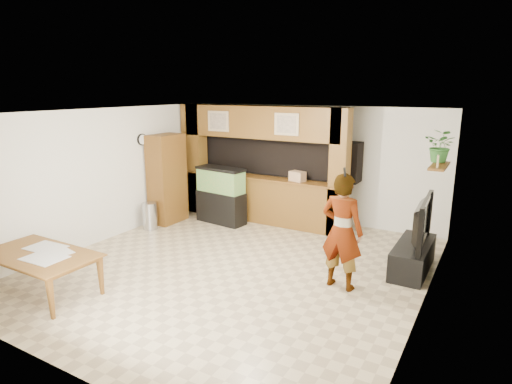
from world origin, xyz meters
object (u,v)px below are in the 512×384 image
Objects in this scene: pantry_cabinet at (167,179)px; television at (416,221)px; dining_table at (39,274)px; person at (342,231)px; aquarium at (221,196)px.

pantry_cabinet is 1.45× the size of television.
dining_table is at bearing 125.53° from television.
television is 1.46m from person.
dining_table is at bearing -88.26° from aquarium.
person is (3.41, -1.78, 0.27)m from aquarium.
television is at bearing -1.46° from aquarium.
dining_table is (-3.75, -2.43, -0.58)m from person.
person is at bearing 33.05° from dining_table.
television is at bearing -0.66° from pantry_cabinet.
aquarium reaches higher than television.
television is 0.77× the size of person.
pantry_cabinet is 1.27m from aquarium.
aquarium is (1.09, 0.53, -0.37)m from pantry_cabinet.
aquarium is at bearing 85.42° from dining_table.
television is (4.26, -0.59, 0.24)m from aquarium.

